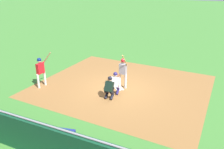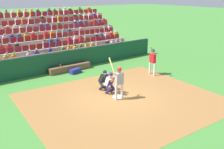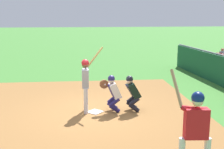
{
  "view_description": "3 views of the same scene",
  "coord_description": "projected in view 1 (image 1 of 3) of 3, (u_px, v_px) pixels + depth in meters",
  "views": [
    {
      "loc": [
        4.62,
        -11.06,
        5.76
      ],
      "look_at": [
        -0.18,
        -0.61,
        1.11
      ],
      "focal_mm": 36.29,
      "sensor_mm": 36.0,
      "label": 1
    },
    {
      "loc": [
        7.72,
        9.79,
        5.45
      ],
      "look_at": [
        -0.07,
        -0.55,
        1.13
      ],
      "focal_mm": 39.82,
      "sensor_mm": 36.0,
      "label": 2
    },
    {
      "loc": [
        -9.3,
        0.79,
        3.2
      ],
      "look_at": [
        -0.21,
        -0.55,
        1.34
      ],
      "focal_mm": 45.98,
      "sensor_mm": 36.0,
      "label": 3
    }
  ],
  "objects": [
    {
      "name": "water_bottle_on_bench",
      "position": [
        73.0,
        141.0,
        8.06
      ],
      "size": [
        0.07,
        0.07,
        0.2
      ],
      "primitive_type": "cylinder",
      "color": "#E2551E",
      "rests_on": "dugout_bench"
    },
    {
      "name": "equipment_duffel_bag",
      "position": [
        65.0,
        134.0,
        9.04
      ],
      "size": [
        0.87,
        0.52,
        0.32
      ],
      "primitive_type": "cube",
      "rotation": [
        0.0,
        0.0,
        0.21
      ],
      "color": "navy",
      "rests_on": "ground_plane"
    },
    {
      "name": "batter_at_plate",
      "position": [
        123.0,
        70.0,
        13.04
      ],
      "size": [
        0.57,
        0.76,
        2.21
      ],
      "color": "silver",
      "rests_on": "ground_plane"
    },
    {
      "name": "infield_dirt_patch",
      "position": [
        122.0,
        86.0,
        13.68
      ],
      "size": [
        10.16,
        8.89,
        0.01
      ],
      "primitive_type": "cube",
      "rotation": [
        0.0,
        0.0,
        -0.05
      ],
      "color": "olive",
      "rests_on": "ground_plane"
    },
    {
      "name": "catcher_crouching",
      "position": [
        115.0,
        82.0,
        12.47
      ],
      "size": [
        0.49,
        0.74,
        1.29
      ],
      "color": "navy",
      "rests_on": "ground_plane"
    },
    {
      "name": "dugout_wall",
      "position": [
        48.0,
        143.0,
        7.72
      ],
      "size": [
        16.8,
        0.24,
        1.46
      ],
      "color": "#13472D",
      "rests_on": "ground_plane"
    },
    {
      "name": "dugout_bench",
      "position": [
        55.0,
        143.0,
        8.44
      ],
      "size": [
        3.17,
        0.4,
        0.44
      ],
      "primitive_type": "cube",
      "color": "brown",
      "rests_on": "ground_plane"
    },
    {
      "name": "ground_plane",
      "position": [
        119.0,
        89.0,
        13.26
      ],
      "size": [
        160.0,
        160.0,
        0.0
      ],
      "primitive_type": "plane",
      "color": "#3F7E32"
    },
    {
      "name": "home_plate_umpire",
      "position": [
        109.0,
        87.0,
        11.94
      ],
      "size": [
        0.48,
        0.51,
        1.26
      ],
      "color": "black",
      "rests_on": "ground_plane"
    },
    {
      "name": "home_plate_marker",
      "position": [
        119.0,
        89.0,
        13.25
      ],
      "size": [
        0.62,
        0.62,
        0.02
      ],
      "primitive_type": "cube",
      "rotation": [
        0.0,
        0.0,
        0.79
      ],
      "color": "white",
      "rests_on": "infield_dirt_patch"
    },
    {
      "name": "on_deck_batter",
      "position": [
        41.0,
        69.0,
        13.18
      ],
      "size": [
        0.77,
        0.68,
        2.14
      ],
      "color": "silver",
      "rests_on": "ground_plane"
    }
  ]
}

